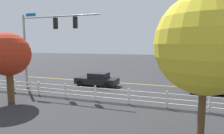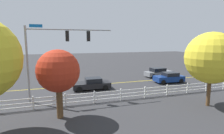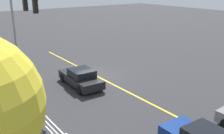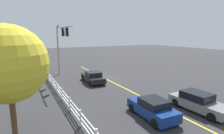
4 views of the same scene
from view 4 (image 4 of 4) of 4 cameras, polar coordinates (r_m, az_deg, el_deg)
ground_plane at (r=24.03m, az=-2.45°, el=-3.65°), size 120.00×120.00×0.00m
lane_center_stripe at (r=20.62m, az=2.41°, el=-6.04°), size 28.00×0.16×0.01m
signal_assembly at (r=24.56m, az=-16.12°, el=8.20°), size 8.00×0.38×7.16m
car_0 at (r=13.22m, az=12.92°, el=-12.83°), size 4.05×1.99×1.41m
car_1 at (r=22.01m, az=-6.17°, el=-3.28°), size 4.45×2.06×1.37m
car_2 at (r=15.47m, az=26.11°, el=-10.14°), size 4.54×2.01×1.45m
white_rail_fence at (r=19.03m, az=-17.49°, el=-6.06°), size 26.10×0.10×1.15m
tree_0 at (r=11.31m, az=-30.64°, el=0.81°), size 4.41×4.41×6.46m
tree_1 at (r=28.28m, az=-29.21°, el=6.80°), size 5.00×5.00×7.20m
tree_2 at (r=23.86m, az=-26.04°, el=3.77°), size 3.11×3.11×5.11m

